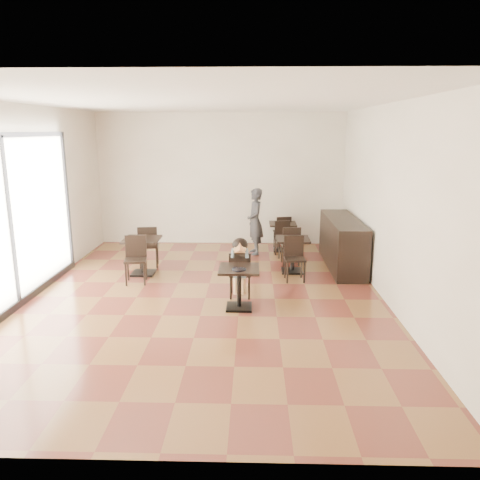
{
  "coord_description": "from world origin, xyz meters",
  "views": [
    {
      "loc": [
        0.8,
        -7.45,
        2.77
      ],
      "look_at": [
        0.59,
        0.06,
        1.0
      ],
      "focal_mm": 35.0,
      "sensor_mm": 36.0,
      "label": 1
    }
  ],
  "objects_px": {
    "chair_mid_a": "(290,245)",
    "chair_left_b": "(135,260)",
    "chair_back_a": "(282,232)",
    "child_table": "(239,288)",
    "cafe_table_mid": "(292,255)",
    "chair_left_a": "(149,246)",
    "child_chair": "(240,274)",
    "adult_patron": "(255,221)",
    "chair_mid_b": "(295,259)",
    "cafe_table_left": "(143,256)",
    "chair_back_b": "(284,239)",
    "cafe_table_back": "(283,237)",
    "child": "(240,268)"
  },
  "relations": [
    {
      "from": "adult_patron",
      "to": "child_chair",
      "type": "bearing_deg",
      "value": -17.08
    },
    {
      "from": "child",
      "to": "cafe_table_back",
      "type": "distance_m",
      "value": 3.29
    },
    {
      "from": "adult_patron",
      "to": "chair_left_b",
      "type": "xyz_separation_m",
      "value": [
        -2.21,
        -2.19,
        -0.32
      ]
    },
    {
      "from": "child_table",
      "to": "cafe_table_mid",
      "type": "xyz_separation_m",
      "value": [
        1.0,
        1.99,
        0.01
      ]
    },
    {
      "from": "child_chair",
      "to": "child_table",
      "type": "bearing_deg",
      "value": 90.0
    },
    {
      "from": "child_chair",
      "to": "cafe_table_back",
      "type": "xyz_separation_m",
      "value": [
        0.91,
        3.15,
        -0.07
      ]
    },
    {
      "from": "child_table",
      "to": "cafe_table_back",
      "type": "xyz_separation_m",
      "value": [
        0.91,
        3.7,
        -0.01
      ]
    },
    {
      "from": "child_chair",
      "to": "chair_left_a",
      "type": "bearing_deg",
      "value": -42.19
    },
    {
      "from": "child",
      "to": "chair_back_a",
      "type": "distance_m",
      "value": 3.51
    },
    {
      "from": "cafe_table_mid",
      "to": "chair_mid_a",
      "type": "xyz_separation_m",
      "value": [
        0.0,
        0.55,
        0.07
      ]
    },
    {
      "from": "adult_patron",
      "to": "cafe_table_left",
      "type": "height_order",
      "value": "adult_patron"
    },
    {
      "from": "chair_mid_a",
      "to": "chair_mid_b",
      "type": "bearing_deg",
      "value": 85.77
    },
    {
      "from": "child",
      "to": "chair_mid_a",
      "type": "bearing_deg",
      "value": 63.31
    },
    {
      "from": "child",
      "to": "cafe_table_left",
      "type": "distance_m",
      "value": 2.3
    },
    {
      "from": "adult_patron",
      "to": "chair_left_a",
      "type": "distance_m",
      "value": 2.48
    },
    {
      "from": "cafe_table_left",
      "to": "chair_left_a",
      "type": "distance_m",
      "value": 0.55
    },
    {
      "from": "chair_back_a",
      "to": "child_table",
      "type": "bearing_deg",
      "value": 65.11
    },
    {
      "from": "chair_mid_b",
      "to": "chair_left_a",
      "type": "relative_size",
      "value": 0.96
    },
    {
      "from": "child_chair",
      "to": "adult_patron",
      "type": "relative_size",
      "value": 0.53
    },
    {
      "from": "child",
      "to": "cafe_table_back",
      "type": "xyz_separation_m",
      "value": [
        0.91,
        3.15,
        -0.18
      ]
    },
    {
      "from": "adult_patron",
      "to": "chair_back_a",
      "type": "relative_size",
      "value": 1.9
    },
    {
      "from": "child_chair",
      "to": "chair_mid_b",
      "type": "distance_m",
      "value": 1.34
    },
    {
      "from": "child_table",
      "to": "chair_back_b",
      "type": "bearing_deg",
      "value": 73.92
    },
    {
      "from": "chair_mid_a",
      "to": "chair_mid_b",
      "type": "height_order",
      "value": "same"
    },
    {
      "from": "child_chair",
      "to": "chair_back_a",
      "type": "relative_size",
      "value": 1.02
    },
    {
      "from": "adult_patron",
      "to": "chair_mid_a",
      "type": "xyz_separation_m",
      "value": [
        0.74,
        -0.86,
        -0.34
      ]
    },
    {
      "from": "cafe_table_left",
      "to": "chair_mid_b",
      "type": "distance_m",
      "value": 2.97
    },
    {
      "from": "cafe_table_left",
      "to": "chair_back_b",
      "type": "bearing_deg",
      "value": 25.88
    },
    {
      "from": "child_chair",
      "to": "chair_left_a",
      "type": "distance_m",
      "value": 2.63
    },
    {
      "from": "cafe_table_mid",
      "to": "chair_left_a",
      "type": "xyz_separation_m",
      "value": [
        -2.95,
        0.32,
        0.09
      ]
    },
    {
      "from": "child_chair",
      "to": "chair_left_a",
      "type": "relative_size",
      "value": 0.93
    },
    {
      "from": "chair_back_b",
      "to": "chair_left_b",
      "type": "bearing_deg",
      "value": -157.78
    },
    {
      "from": "chair_left_a",
      "to": "chair_mid_a",
      "type": "bearing_deg",
      "value": 176.24
    },
    {
      "from": "chair_mid_a",
      "to": "chair_left_b",
      "type": "bearing_deg",
      "value": 19.99
    },
    {
      "from": "adult_patron",
      "to": "chair_back_b",
      "type": "xyz_separation_m",
      "value": [
        0.65,
        -0.25,
        -0.36
      ]
    },
    {
      "from": "child",
      "to": "chair_back_a",
      "type": "relative_size",
      "value": 1.28
    },
    {
      "from": "chair_mid_a",
      "to": "chair_left_b",
      "type": "relative_size",
      "value": 0.96
    },
    {
      "from": "child_chair",
      "to": "chair_mid_b",
      "type": "xyz_separation_m",
      "value": [
        1.0,
        0.89,
        0.01
      ]
    },
    {
      "from": "child",
      "to": "cafe_table_back",
      "type": "bearing_deg",
      "value": 73.92
    },
    {
      "from": "adult_patron",
      "to": "chair_left_b",
      "type": "relative_size",
      "value": 1.74
    },
    {
      "from": "cafe_table_back",
      "to": "chair_mid_b",
      "type": "relative_size",
      "value": 0.79
    },
    {
      "from": "cafe_table_mid",
      "to": "chair_left_a",
      "type": "bearing_deg",
      "value": 173.75
    },
    {
      "from": "child",
      "to": "cafe_table_mid",
      "type": "relative_size",
      "value": 1.47
    },
    {
      "from": "chair_mid_a",
      "to": "chair_back_a",
      "type": "relative_size",
      "value": 1.05
    },
    {
      "from": "child_chair",
      "to": "chair_back_a",
      "type": "xyz_separation_m",
      "value": [
        0.91,
        3.39,
        -0.01
      ]
    },
    {
      "from": "chair_mid_a",
      "to": "chair_back_b",
      "type": "relative_size",
      "value": 1.05
    },
    {
      "from": "chair_back_a",
      "to": "chair_back_b",
      "type": "height_order",
      "value": "same"
    },
    {
      "from": "chair_mid_b",
      "to": "chair_left_b",
      "type": "distance_m",
      "value": 2.96
    },
    {
      "from": "child_table",
      "to": "chair_left_b",
      "type": "relative_size",
      "value": 0.77
    },
    {
      "from": "child",
      "to": "chair_mid_b",
      "type": "relative_size",
      "value": 1.22
    }
  ]
}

